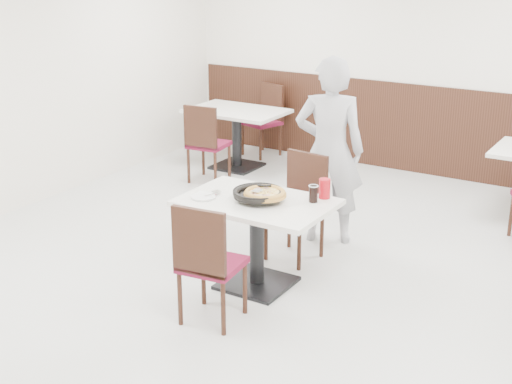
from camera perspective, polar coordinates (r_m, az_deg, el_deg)
The scene contains 20 objects.
floor at distance 6.27m, azimuth 0.14°, elevation -6.24°, with size 7.00×7.00×0.00m, color #B2B2AD.
wall_back at distance 8.94m, azimuth 12.14°, elevation 10.40°, with size 6.00×0.04×2.80m, color silver.
wall_left at distance 7.78m, azimuth -19.28°, elevation 8.53°, with size 0.04×7.00×2.80m, color silver.
wainscot_back at distance 9.08m, azimuth 11.73°, elevation 5.08°, with size 5.90×0.03×1.10m, color black.
main_table at distance 5.85m, azimuth 0.07°, elevation -4.12°, with size 1.20×0.80×0.75m, color silver, non-canonical shape.
chair_near at distance 5.29m, azimuth -3.52°, elevation -5.56°, with size 0.42×0.42×0.95m, color black, non-canonical shape.
chair_far at distance 6.33m, azimuth 3.10°, elevation -1.35°, with size 0.42×0.42×0.95m, color black, non-canonical shape.
trivet at distance 5.66m, azimuth 0.13°, elevation -0.67°, with size 0.11×0.11×0.04m, color black.
pizza_pan at distance 5.69m, azimuth 0.17°, elevation -0.30°, with size 0.40×0.40×0.01m, color black.
pizza at distance 5.66m, azimuth 0.73°, elevation -0.21°, with size 0.34×0.34×0.02m, color #B48437.
pizza_server at distance 5.65m, azimuth 0.10°, elevation 0.12°, with size 0.07×0.09×0.00m, color white.
napkin at distance 5.84m, azimuth -4.31°, elevation -0.24°, with size 0.15×0.15×0.00m, color white.
side_plate at distance 5.78m, azimuth -4.24°, elevation -0.39°, with size 0.20×0.20×0.01m, color white.
fork at distance 5.81m, azimuth -3.52°, elevation -0.18°, with size 0.02×0.16×0.00m, color white.
cola_glass at distance 5.67m, azimuth 4.61°, elevation -0.18°, with size 0.07×0.07×0.13m, color black.
red_cup at distance 5.77m, azimuth 5.51°, elevation 0.28°, with size 0.09×0.09×0.16m, color #AA0D16.
diner_person at distance 6.65m, azimuth 5.90°, elevation 3.28°, with size 0.64×0.42×1.77m, color #BAB9BF.
bg_table_left at distance 9.05m, azimuth -1.55°, elevation 4.28°, with size 1.20×0.80×0.75m, color silver, non-canonical shape.
bg_chair_left_near at distance 8.49m, azimuth -3.81°, elevation 3.96°, with size 0.42×0.42×0.95m, color black, non-canonical shape.
bg_chair_left_far at distance 9.57m, azimuth 0.45°, elevation 5.72°, with size 0.42×0.42×0.95m, color black, non-canonical shape.
Camera 1 is at (2.96, -4.84, 2.67)m, focal length 50.00 mm.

